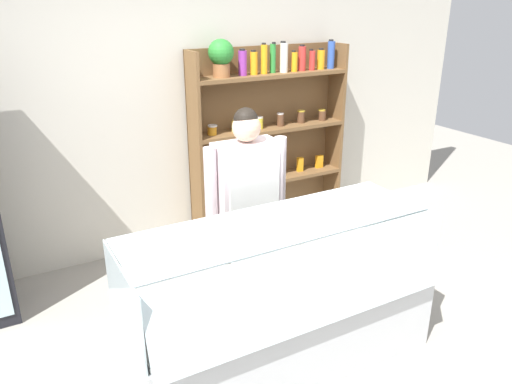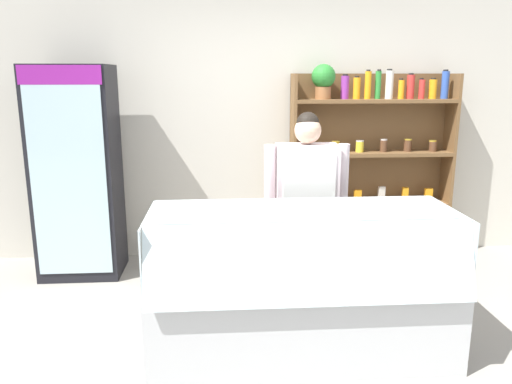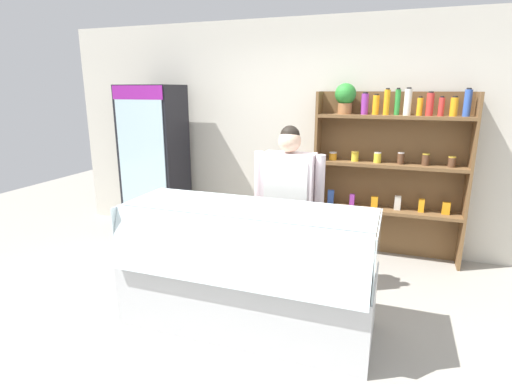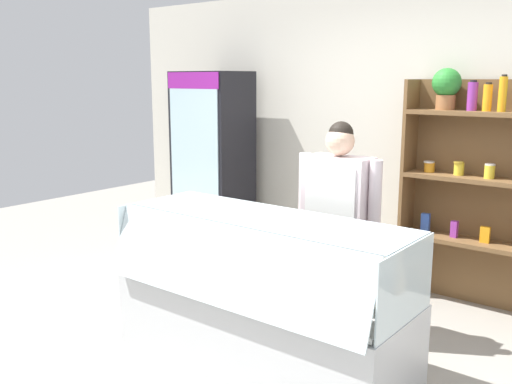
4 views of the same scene
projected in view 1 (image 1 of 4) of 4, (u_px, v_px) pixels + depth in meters
The scene contains 5 objects.
ground_plane at pixel (296, 351), 3.47m from camera, with size 12.00×12.00×0.00m, color gray.
back_wall at pixel (179, 107), 4.63m from camera, with size 6.80×0.10×2.70m, color beige.
shelving_unit at pixel (265, 126), 4.94m from camera, with size 1.63×0.29×1.96m.
deli_display_case at pixel (280, 321), 3.28m from camera, with size 2.00×0.80×1.01m.
shop_clerk at pixel (247, 194), 3.70m from camera, with size 0.67×0.25×1.58m.
Camera 1 is at (-1.62, -2.33, 2.30)m, focal length 35.00 mm.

